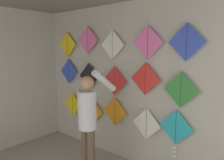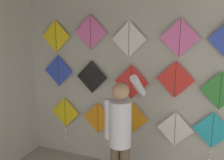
# 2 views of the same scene
# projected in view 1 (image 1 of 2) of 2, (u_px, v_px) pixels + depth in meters

# --- Properties ---
(back_panel) EXTENTS (4.50, 0.06, 2.80)m
(back_panel) POSITION_uv_depth(u_px,v_px,m) (117.00, 82.00, 4.01)
(back_panel) COLOR #BCB7AD
(back_panel) RESTS_ON ground
(shopkeeper) EXTENTS (0.44, 0.58, 1.72)m
(shopkeeper) POSITION_uv_depth(u_px,v_px,m) (88.00, 117.00, 3.36)
(shopkeeper) COLOR brown
(shopkeeper) RESTS_ON ground
(kite_0) EXTENTS (0.53, 0.04, 0.74)m
(kite_0) POSITION_uv_depth(u_px,v_px,m) (73.00, 106.00, 4.80)
(kite_0) COLOR yellow
(kite_1) EXTENTS (0.53, 0.01, 0.53)m
(kite_1) POSITION_uv_depth(u_px,v_px,m) (93.00, 111.00, 4.39)
(kite_1) COLOR orange
(kite_2) EXTENTS (0.53, 0.01, 0.53)m
(kite_2) POSITION_uv_depth(u_px,v_px,m) (115.00, 112.00, 4.01)
(kite_2) COLOR orange
(kite_3) EXTENTS (0.53, 0.01, 0.53)m
(kite_3) POSITION_uv_depth(u_px,v_px,m) (146.00, 124.00, 3.59)
(kite_3) COLOR white
(kite_4) EXTENTS (0.53, 0.04, 0.74)m
(kite_4) POSITION_uv_depth(u_px,v_px,m) (176.00, 130.00, 3.26)
(kite_4) COLOR #28B2C6
(kite_5) EXTENTS (0.53, 0.01, 0.53)m
(kite_5) POSITION_uv_depth(u_px,v_px,m) (69.00, 71.00, 4.75)
(kite_5) COLOR blue
(kite_6) EXTENTS (0.53, 0.01, 0.53)m
(kite_6) POSITION_uv_depth(u_px,v_px,m) (89.00, 76.00, 4.35)
(kite_6) COLOR black
(kite_7) EXTENTS (0.53, 0.01, 0.53)m
(kite_7) POSITION_uv_depth(u_px,v_px,m) (114.00, 81.00, 3.93)
(kite_7) COLOR red
(kite_8) EXTENTS (0.53, 0.01, 0.53)m
(kite_8) POSITION_uv_depth(u_px,v_px,m) (145.00, 79.00, 3.50)
(kite_8) COLOR red
(kite_9) EXTENTS (0.53, 0.01, 0.53)m
(kite_9) POSITION_uv_depth(u_px,v_px,m) (181.00, 90.00, 3.14)
(kite_9) COLOR #338C38
(kite_10) EXTENTS (0.53, 0.01, 0.53)m
(kite_10) POSITION_uv_depth(u_px,v_px,m) (68.00, 45.00, 4.67)
(kite_10) COLOR yellow
(kite_11) EXTENTS (0.53, 0.01, 0.53)m
(kite_11) POSITION_uv_depth(u_px,v_px,m) (88.00, 40.00, 4.26)
(kite_11) COLOR pink
(kite_12) EXTENTS (0.53, 0.01, 0.53)m
(kite_12) POSITION_uv_depth(u_px,v_px,m) (112.00, 45.00, 3.87)
(kite_12) COLOR white
(kite_13) EXTENTS (0.53, 0.01, 0.53)m
(kite_13) POSITION_uv_depth(u_px,v_px,m) (148.00, 42.00, 3.40)
(kite_13) COLOR pink
(kite_14) EXTENTS (0.53, 0.01, 0.53)m
(kite_14) POSITION_uv_depth(u_px,v_px,m) (187.00, 42.00, 3.01)
(kite_14) COLOR blue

